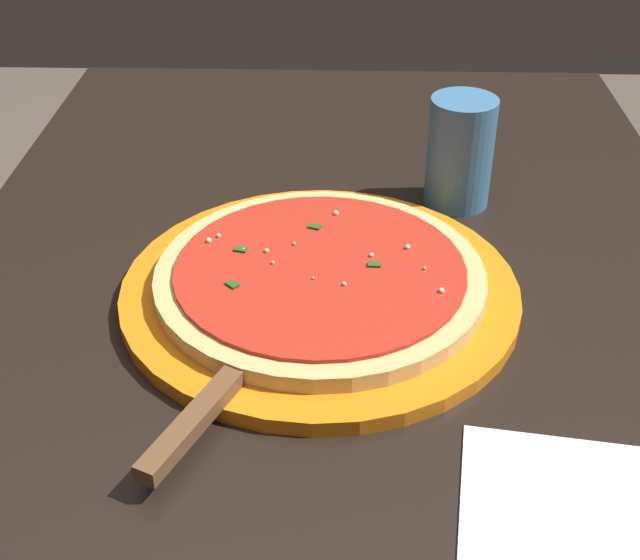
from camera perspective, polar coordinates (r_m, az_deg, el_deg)
The scene contains 6 objects.
restaurant_table at distance 0.93m, azimuth 0.91°, elevation -5.88°, with size 1.11×0.79×0.73m.
serving_plate at distance 0.81m, azimuth 0.00°, elevation -0.73°, with size 0.38×0.38×0.01m, color orange.
pizza at distance 0.80m, azimuth -0.00°, elevation 0.27°, with size 0.31×0.31×0.02m.
pizza_server at distance 0.69m, azimuth -6.50°, elevation -7.32°, with size 0.22×0.13×0.01m.
cup_tall_drink at distance 0.96m, azimuth 9.32°, elevation 8.41°, with size 0.07×0.07×0.12m, color teal.
napkin_folded_right at distance 0.65m, azimuth 15.62°, elevation -13.99°, with size 0.13×0.14×0.00m, color white.
Camera 1 is at (0.71, 0.01, 1.20)m, focal length 47.96 mm.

